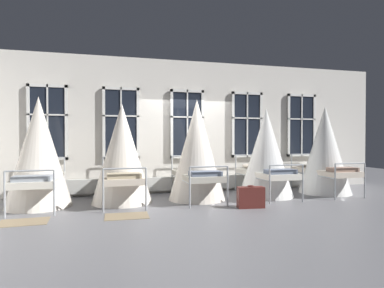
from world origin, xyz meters
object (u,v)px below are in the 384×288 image
suitcase_dark (251,197)px  cot_first (39,153)px  cot_second (122,155)px  cot_third (197,151)px  cot_fourth (266,154)px  cot_fifth (325,151)px

suitcase_dark → cot_first: bearing=169.8°
cot_first → cot_second: cot_first is taller
cot_first → cot_third: (3.47, -0.02, 0.01)m
cot_fourth → cot_fifth: bearing=-89.2°
cot_fourth → suitcase_dark: 1.76m
cot_first → cot_second: (1.73, 0.01, -0.05)m
cot_fourth → cot_fifth: size_ratio=0.95×
cot_second → suitcase_dark: 2.99m
cot_fourth → cot_fifth: cot_fifth is taller
cot_first → cot_third: 3.47m
cot_fourth → suitcase_dark: cot_fourth is taller
cot_fifth → cot_fourth: bearing=91.9°
cot_second → cot_fifth: 5.29m
cot_first → cot_fourth: 5.27m
cot_fifth → suitcase_dark: (-2.72, -1.25, -0.90)m
cot_second → cot_third: size_ratio=0.94×
cot_third → cot_second: bearing=88.8°
cot_fourth → cot_fifth: (1.75, 0.05, 0.06)m
cot_second → cot_fourth: size_ratio=1.02×
cot_third → cot_fourth: (1.80, -0.02, -0.08)m
suitcase_dark → cot_third: bearing=130.2°
cot_fifth → suitcase_dark: cot_fifth is taller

